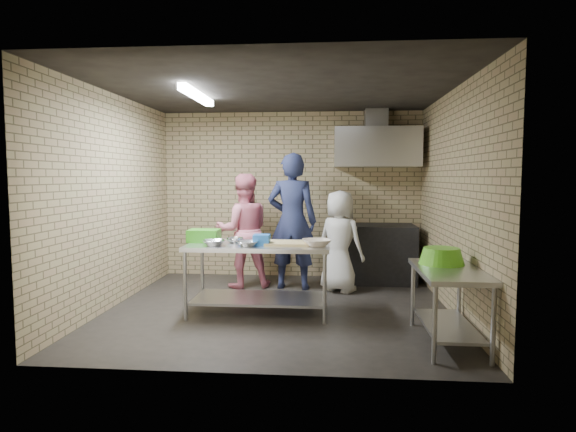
% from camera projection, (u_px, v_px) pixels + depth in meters
% --- Properties ---
extents(floor, '(4.20, 4.20, 0.00)m').
position_uv_depth(floor, '(279.00, 309.00, 6.00)').
color(floor, black).
rests_on(floor, ground).
extents(ceiling, '(4.20, 4.20, 0.00)m').
position_uv_depth(ceiling, '(278.00, 89.00, 5.78)').
color(ceiling, black).
rests_on(ceiling, ground).
extents(back_wall, '(4.20, 0.06, 2.70)m').
position_uv_depth(back_wall, '(291.00, 195.00, 7.88)').
color(back_wall, '#9C8E62').
rests_on(back_wall, ground).
extents(front_wall, '(4.20, 0.06, 2.70)m').
position_uv_depth(front_wall, '(253.00, 214.00, 3.90)').
color(front_wall, '#9C8E62').
rests_on(front_wall, ground).
extents(left_wall, '(0.06, 4.00, 2.70)m').
position_uv_depth(left_wall, '(114.00, 200.00, 6.07)').
color(left_wall, '#9C8E62').
rests_on(left_wall, ground).
extents(right_wall, '(0.06, 4.00, 2.70)m').
position_uv_depth(right_wall, '(453.00, 202.00, 5.71)').
color(right_wall, '#9C8E62').
rests_on(right_wall, ground).
extents(prep_table, '(1.69, 0.85, 0.85)m').
position_uv_depth(prep_table, '(259.00, 278.00, 5.79)').
color(prep_table, silver).
rests_on(prep_table, floor).
extents(side_counter, '(0.60, 1.20, 0.75)m').
position_uv_depth(side_counter, '(448.00, 306.00, 4.73)').
color(side_counter, silver).
rests_on(side_counter, floor).
extents(stove, '(1.20, 0.70, 0.90)m').
position_uv_depth(stove, '(375.00, 253.00, 7.49)').
color(stove, black).
rests_on(stove, floor).
extents(range_hood, '(1.30, 0.60, 0.60)m').
position_uv_depth(range_hood, '(377.00, 147.00, 7.40)').
color(range_hood, silver).
rests_on(range_hood, back_wall).
extents(hood_duct, '(0.35, 0.30, 0.30)m').
position_uv_depth(hood_duct, '(376.00, 119.00, 7.51)').
color(hood_duct, '#A5A8AD').
rests_on(hood_duct, back_wall).
extents(wall_shelf, '(0.80, 0.20, 0.04)m').
position_uv_depth(wall_shelf, '(394.00, 159.00, 7.58)').
color(wall_shelf, '#3F2B19').
rests_on(wall_shelf, back_wall).
extents(fluorescent_fixture, '(0.10, 1.25, 0.08)m').
position_uv_depth(fluorescent_fixture, '(197.00, 96.00, 5.87)').
color(fluorescent_fixture, white).
rests_on(fluorescent_fixture, ceiling).
extents(green_crate, '(0.38, 0.28, 0.15)m').
position_uv_depth(green_crate, '(204.00, 236.00, 5.93)').
color(green_crate, green).
rests_on(green_crate, prep_table).
extents(blue_tub, '(0.19, 0.19, 0.12)m').
position_uv_depth(blue_tub, '(262.00, 240.00, 5.65)').
color(blue_tub, blue).
rests_on(blue_tub, prep_table).
extents(cutting_board, '(0.52, 0.40, 0.03)m').
position_uv_depth(cutting_board, '(288.00, 243.00, 5.70)').
color(cutting_board, tan).
rests_on(cutting_board, prep_table).
extents(mixing_bowl_a, '(0.33, 0.33, 0.06)m').
position_uv_depth(mixing_bowl_a, '(214.00, 243.00, 5.59)').
color(mixing_bowl_a, '#B9BCC0').
rests_on(mixing_bowl_a, prep_table).
extents(mixing_bowl_b, '(0.25, 0.25, 0.06)m').
position_uv_depth(mixing_bowl_b, '(235.00, 240.00, 5.83)').
color(mixing_bowl_b, silver).
rests_on(mixing_bowl_b, prep_table).
extents(mixing_bowl_c, '(0.30, 0.30, 0.06)m').
position_uv_depth(mixing_bowl_c, '(247.00, 244.00, 5.54)').
color(mixing_bowl_c, silver).
rests_on(mixing_bowl_c, prep_table).
extents(ceramic_bowl, '(0.40, 0.40, 0.08)m').
position_uv_depth(ceramic_bowl, '(317.00, 243.00, 5.54)').
color(ceramic_bowl, beige).
rests_on(ceramic_bowl, prep_table).
extents(green_basin, '(0.46, 0.46, 0.17)m').
position_uv_depth(green_basin, '(442.00, 256.00, 4.94)').
color(green_basin, '#59C626').
rests_on(green_basin, side_counter).
extents(bottle_red, '(0.07, 0.07, 0.18)m').
position_uv_depth(bottle_red, '(379.00, 153.00, 7.59)').
color(bottle_red, '#B22619').
rests_on(bottle_red, wall_shelf).
extents(bottle_green, '(0.06, 0.06, 0.15)m').
position_uv_depth(bottle_green, '(404.00, 153.00, 7.56)').
color(bottle_green, green).
rests_on(bottle_green, wall_shelf).
extents(man_navy, '(0.76, 0.53, 1.99)m').
position_uv_depth(man_navy, '(292.00, 221.00, 7.02)').
color(man_navy, '#161837').
rests_on(man_navy, floor).
extents(woman_pink, '(0.97, 0.85, 1.69)m').
position_uv_depth(woman_pink, '(243.00, 231.00, 7.13)').
color(woman_pink, '#D97388').
rests_on(woman_pink, floor).
extents(woman_white, '(0.85, 0.77, 1.45)m').
position_uv_depth(woman_white, '(340.00, 241.00, 6.86)').
color(woman_white, silver).
rests_on(woman_white, floor).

